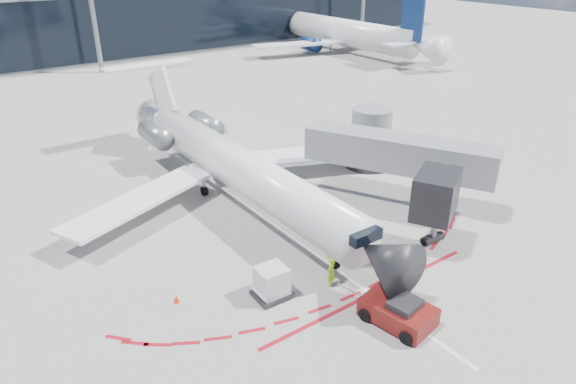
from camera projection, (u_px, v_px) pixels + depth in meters
ground at (253, 211)px, 35.09m from camera, size 260.00×260.00×0.00m
apron_centerline at (238, 200)px, 36.55m from camera, size 0.25×40.00×0.01m
apron_stop_bar at (371, 294)px, 26.69m from camera, size 14.00×0.25×0.01m
terminal_building at (26, 1)px, 78.78m from camera, size 150.00×24.15×24.00m
jet_bridge at (390, 152)px, 36.73m from camera, size 10.03×15.20×4.90m
regional_jet at (232, 164)px, 35.91m from camera, size 24.96×30.78×7.71m
pushback_tug at (398, 311)px, 24.52m from camera, size 2.77×5.45×1.39m
ramp_worker at (331, 272)px, 27.04m from camera, size 0.74×0.63×1.73m
uld_container at (272, 283)px, 26.19m from camera, size 1.89×1.62×1.73m
safety_cone_left at (176, 299)px, 26.03m from camera, size 0.31×0.31×0.43m
safety_cone_right at (415, 324)px, 24.22m from camera, size 0.40×0.40×0.56m
bg_airliner_1 at (339, 12)px, 85.68m from camera, size 37.69×39.91×12.19m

